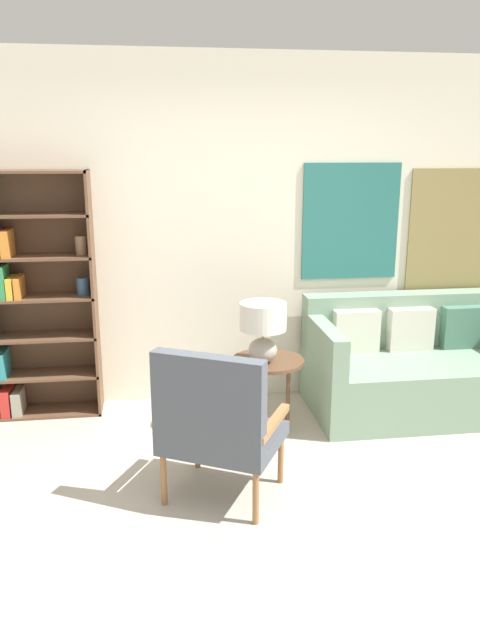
% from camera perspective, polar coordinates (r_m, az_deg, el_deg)
% --- Properties ---
extents(ground_plane, '(14.00, 14.00, 0.00)m').
position_cam_1_polar(ground_plane, '(3.51, 2.76, -19.17)').
color(ground_plane, '#B2A899').
extents(wall_back, '(6.40, 0.08, 2.70)m').
position_cam_1_polar(wall_back, '(4.95, -0.87, 7.91)').
color(wall_back, silver).
rests_on(wall_back, ground_plane).
extents(bookshelf, '(1.03, 0.30, 1.85)m').
position_cam_1_polar(bookshelf, '(4.94, -20.61, 1.58)').
color(bookshelf, brown).
rests_on(bookshelf, ground_plane).
extents(armchair, '(0.82, 0.79, 0.94)m').
position_cam_1_polar(armchair, '(3.54, -2.21, -9.17)').
color(armchair, olive).
rests_on(armchair, ground_plane).
extents(couch, '(1.66, 0.92, 0.87)m').
position_cam_1_polar(couch, '(5.11, 15.73, -4.21)').
color(couch, gray).
rests_on(couch, ground_plane).
extents(side_table, '(0.52, 0.52, 0.54)m').
position_cam_1_polar(side_table, '(4.49, 2.54, -4.30)').
color(side_table, brown).
rests_on(side_table, ground_plane).
extents(table_lamp, '(0.32, 0.32, 0.43)m').
position_cam_1_polar(table_lamp, '(4.33, 2.12, -0.51)').
color(table_lamp, '#A59E93').
rests_on(table_lamp, side_table).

